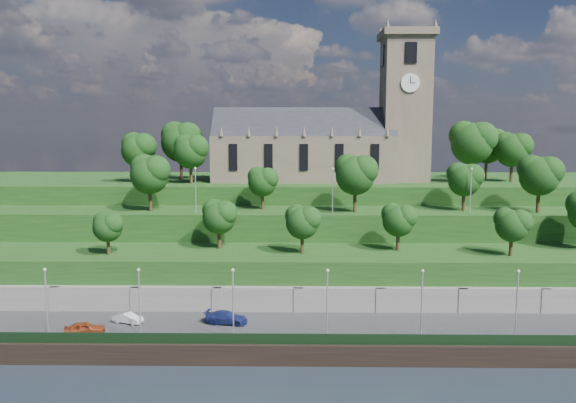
{
  "coord_description": "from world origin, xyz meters",
  "views": [
    {
      "loc": [
        -5.33,
        -55.15,
        24.18
      ],
      "look_at": [
        -6.56,
        30.0,
        13.2
      ],
      "focal_mm": 35.0,
      "sensor_mm": 36.0,
      "label": 1
    }
  ],
  "objects_px": {
    "car_left": "(85,329)",
    "car_middle": "(128,318)",
    "church": "(330,139)",
    "car_right": "(227,317)"
  },
  "relations": [
    {
      "from": "church",
      "to": "car_right",
      "type": "xyz_separation_m",
      "value": [
        -14.08,
        -39.05,
        -19.81
      ]
    },
    {
      "from": "car_middle",
      "to": "car_right",
      "type": "relative_size",
      "value": 0.73
    },
    {
      "from": "car_middle",
      "to": "car_right",
      "type": "distance_m",
      "value": 11.39
    },
    {
      "from": "car_left",
      "to": "car_right",
      "type": "xyz_separation_m",
      "value": [
        14.95,
        3.87,
        -0.01
      ]
    },
    {
      "from": "car_left",
      "to": "car_middle",
      "type": "relative_size",
      "value": 1.19
    },
    {
      "from": "church",
      "to": "car_left",
      "type": "xyz_separation_m",
      "value": [
        -29.03,
        -42.92,
        -19.8
      ]
    },
    {
      "from": "car_left",
      "to": "car_right",
      "type": "bearing_deg",
      "value": -89.74
    },
    {
      "from": "church",
      "to": "car_middle",
      "type": "relative_size",
      "value": 10.86
    },
    {
      "from": "church",
      "to": "car_left",
      "type": "relative_size",
      "value": 9.12
    },
    {
      "from": "car_left",
      "to": "car_middle",
      "type": "height_order",
      "value": "car_left"
    }
  ]
}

